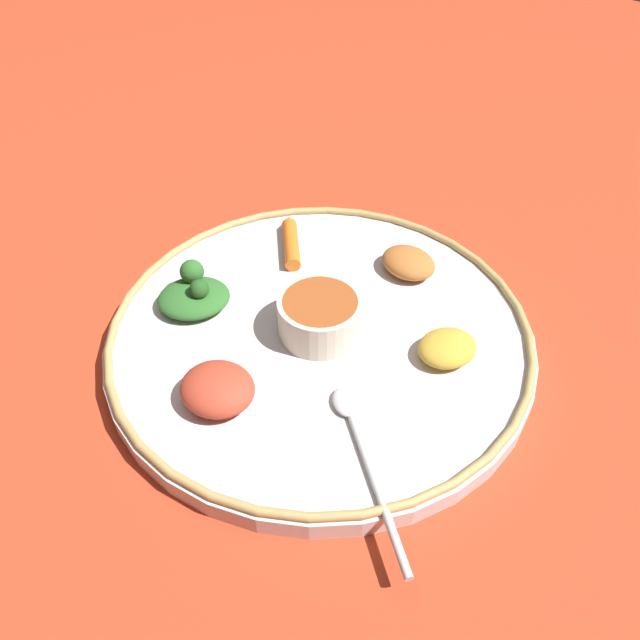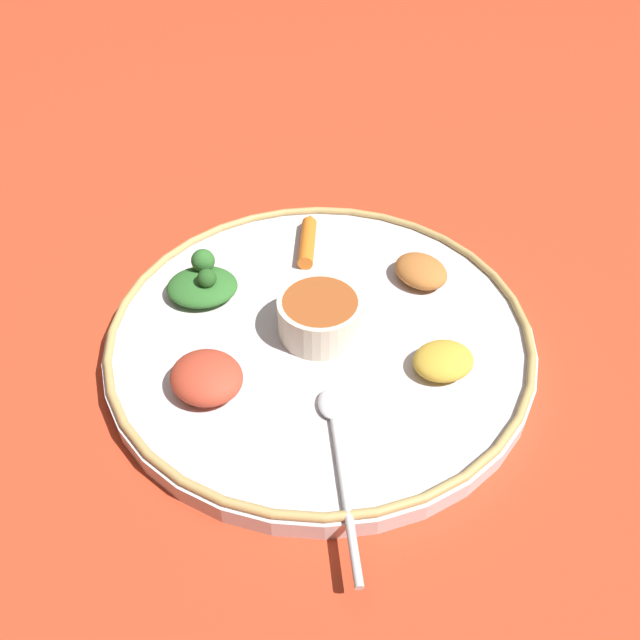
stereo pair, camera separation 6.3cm
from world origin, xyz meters
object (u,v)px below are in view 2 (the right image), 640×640
(spoon, at_px, (338,446))
(carrot_near_spoon, at_px, (308,239))
(center_bowl, at_px, (320,315))
(greens_pile, at_px, (203,283))

(spoon, bearing_deg, carrot_near_spoon, -40.06)
(spoon, bearing_deg, center_bowl, -39.86)
(spoon, xyz_separation_m, greens_pile, (0.23, -0.05, 0.01))
(spoon, relative_size, greens_pile, 1.55)
(spoon, relative_size, carrot_near_spoon, 1.88)
(center_bowl, distance_m, carrot_near_spoon, 0.14)
(spoon, distance_m, greens_pile, 0.24)
(center_bowl, bearing_deg, carrot_near_spoon, -40.27)
(carrot_near_spoon, bearing_deg, spoon, 139.94)
(center_bowl, distance_m, spoon, 0.14)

